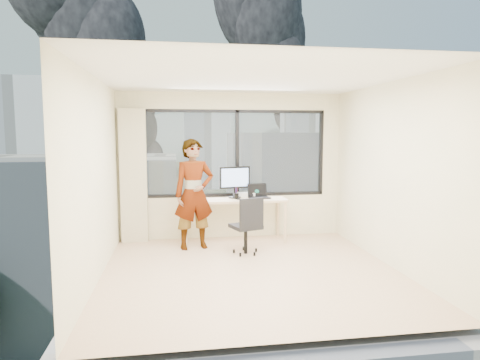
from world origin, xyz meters
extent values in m
cube|color=#D0AE87|center=(0.00, 0.00, 0.00)|extent=(4.00, 4.00, 0.01)
cube|color=white|center=(0.00, 0.00, 2.60)|extent=(4.00, 4.00, 0.01)
cube|color=beige|center=(0.00, -2.00, 1.30)|extent=(4.00, 0.01, 2.60)
cube|color=beige|center=(-2.00, 0.00, 1.30)|extent=(0.01, 4.00, 2.60)
cube|color=beige|center=(2.00, 0.00, 1.30)|extent=(0.01, 4.00, 2.60)
cube|color=beige|center=(-1.72, 1.88, 1.15)|extent=(0.45, 0.14, 2.30)
cube|color=#CCAD89|center=(0.00, 1.66, 0.38)|extent=(1.80, 0.60, 0.75)
imported|color=#2D2D33|center=(-0.71, 1.31, 0.90)|extent=(0.73, 0.56, 1.79)
cube|color=white|center=(0.27, 1.92, 0.79)|extent=(0.40, 0.37, 0.08)
cube|color=black|center=(0.09, 1.57, 0.76)|extent=(0.13, 0.08, 0.01)
cylinder|color=black|center=(0.04, 1.64, 0.80)|extent=(0.09, 0.09, 0.10)
ellipsoid|color=#0D4F45|center=(0.39, 1.81, 0.84)|extent=(0.25, 0.17, 0.18)
cube|color=#515B3D|center=(0.00, 120.00, -14.00)|extent=(400.00, 400.00, 0.04)
cube|color=beige|center=(-9.00, 30.00, -7.00)|extent=(16.00, 12.00, 14.00)
cube|color=white|center=(12.00, 38.00, -6.00)|extent=(14.00, 13.00, 16.00)
cube|color=silver|center=(-35.00, 95.00, 0.00)|extent=(14.00, 14.00, 28.00)
cube|color=silver|center=(8.00, 120.00, 1.00)|extent=(13.00, 13.00, 30.00)
cube|color=silver|center=(45.00, 140.00, -1.00)|extent=(15.00, 15.00, 26.00)
cube|color=silver|center=(-60.00, 150.00, -3.00)|extent=(16.00, 14.00, 22.00)
ellipsoid|color=slate|center=(-120.00, 320.00, -14.00)|extent=(288.00, 216.00, 90.00)
ellipsoid|color=slate|center=(100.00, 320.00, -14.00)|extent=(300.00, 220.00, 96.00)
camera|label=1|loc=(-0.99, -5.46, 1.87)|focal=31.29mm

